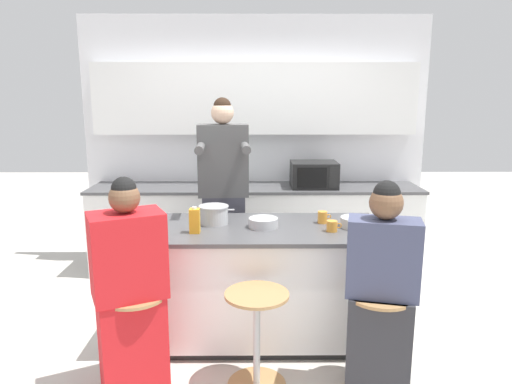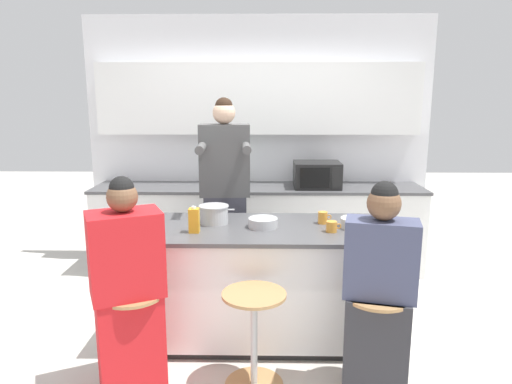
# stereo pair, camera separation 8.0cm
# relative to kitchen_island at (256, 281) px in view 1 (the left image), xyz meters

# --- Properties ---
(ground_plane) EXTENTS (16.00, 16.00, 0.00)m
(ground_plane) POSITION_rel_kitchen_island_xyz_m (0.00, 0.00, -0.45)
(ground_plane) COLOR beige
(wall_back) EXTENTS (3.74, 0.22, 2.70)m
(wall_back) POSITION_rel_kitchen_island_xyz_m (0.00, 1.73, 1.09)
(wall_back) COLOR white
(wall_back) RESTS_ON ground_plane
(back_counter) EXTENTS (3.47, 0.62, 0.91)m
(back_counter) POSITION_rel_kitchen_island_xyz_m (0.00, 1.44, 0.01)
(back_counter) COLOR white
(back_counter) RESTS_ON ground_plane
(kitchen_island) EXTENTS (1.91, 0.84, 0.89)m
(kitchen_island) POSITION_rel_kitchen_island_xyz_m (0.00, 0.00, 0.00)
(kitchen_island) COLOR black
(kitchen_island) RESTS_ON ground_plane
(bar_stool_leftmost) EXTENTS (0.41, 0.41, 0.64)m
(bar_stool_leftmost) POSITION_rel_kitchen_island_xyz_m (-0.76, -0.66, -0.07)
(bar_stool_leftmost) COLOR tan
(bar_stool_leftmost) RESTS_ON ground_plane
(bar_stool_center) EXTENTS (0.41, 0.41, 0.64)m
(bar_stool_center) POSITION_rel_kitchen_island_xyz_m (0.00, -0.65, -0.07)
(bar_stool_center) COLOR tan
(bar_stool_center) RESTS_ON ground_plane
(bar_stool_rightmost) EXTENTS (0.41, 0.41, 0.64)m
(bar_stool_rightmost) POSITION_rel_kitchen_island_xyz_m (0.76, -0.67, -0.07)
(bar_stool_rightmost) COLOR tan
(bar_stool_rightmost) RESTS_ON ground_plane
(person_cooking) EXTENTS (0.47, 0.59, 1.84)m
(person_cooking) POSITION_rel_kitchen_island_xyz_m (-0.28, 0.60, 0.47)
(person_cooking) COLOR #383842
(person_cooking) RESTS_ON ground_plane
(person_wrapped_blanket) EXTENTS (0.51, 0.44, 1.39)m
(person_wrapped_blanket) POSITION_rel_kitchen_island_xyz_m (-0.78, -0.68, 0.21)
(person_wrapped_blanket) COLOR red
(person_wrapped_blanket) RESTS_ON ground_plane
(person_seated_near) EXTENTS (0.47, 0.35, 1.36)m
(person_seated_near) POSITION_rel_kitchen_island_xyz_m (0.77, -0.68, 0.17)
(person_seated_near) COLOR #333338
(person_seated_near) RESTS_ON ground_plane
(cooking_pot) EXTENTS (0.32, 0.23, 0.14)m
(cooking_pot) POSITION_rel_kitchen_island_xyz_m (-0.32, 0.09, 0.51)
(cooking_pot) COLOR #B7BABC
(cooking_pot) RESTS_ON kitchen_island
(fruit_bowl) EXTENTS (0.23, 0.23, 0.08)m
(fruit_bowl) POSITION_rel_kitchen_island_xyz_m (0.74, -0.02, 0.48)
(fruit_bowl) COLOR #B7BABC
(fruit_bowl) RESTS_ON kitchen_island
(mixing_bowl_steel) EXTENTS (0.22, 0.22, 0.07)m
(mixing_bowl_steel) POSITION_rel_kitchen_island_xyz_m (0.05, -0.01, 0.47)
(mixing_bowl_steel) COLOR #B7BABC
(mixing_bowl_steel) RESTS_ON kitchen_island
(coffee_cup_near) EXTENTS (0.11, 0.08, 0.08)m
(coffee_cup_near) POSITION_rel_kitchen_island_xyz_m (0.55, -0.12, 0.48)
(coffee_cup_near) COLOR orange
(coffee_cup_near) RESTS_ON kitchen_island
(coffee_cup_far) EXTENTS (0.10, 0.07, 0.09)m
(coffee_cup_far) POSITION_rel_kitchen_island_xyz_m (0.51, 0.10, 0.48)
(coffee_cup_far) COLOR orange
(coffee_cup_far) RESTS_ON kitchen_island
(juice_carton) EXTENTS (0.07, 0.07, 0.19)m
(juice_carton) POSITION_rel_kitchen_island_xyz_m (-0.44, -0.15, 0.53)
(juice_carton) COLOR gold
(juice_carton) RESTS_ON kitchen_island
(microwave) EXTENTS (0.48, 0.39, 0.27)m
(microwave) POSITION_rel_kitchen_island_xyz_m (0.61, 1.40, 0.60)
(microwave) COLOR black
(microwave) RESTS_ON back_counter
(potted_plant) EXTENTS (0.23, 0.23, 0.30)m
(potted_plant) POSITION_rel_kitchen_island_xyz_m (-0.32, 1.44, 0.63)
(potted_plant) COLOR beige
(potted_plant) RESTS_ON back_counter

